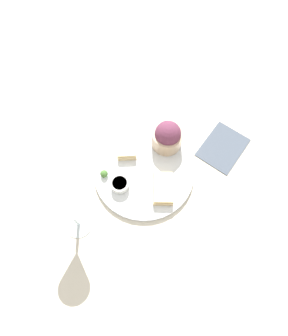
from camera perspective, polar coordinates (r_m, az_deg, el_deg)
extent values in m
plane|color=beige|center=(0.79, 0.00, -0.98)|extent=(4.00, 4.00, 0.00)
cylinder|color=silver|center=(0.78, 0.00, -0.79)|extent=(0.30, 0.30, 0.01)
cylinder|color=tan|center=(0.79, 5.03, 6.36)|extent=(0.09, 0.09, 0.06)
sphere|color=#6B334C|center=(0.77, 5.20, 7.41)|extent=(0.08, 0.08, 0.08)
cylinder|color=white|center=(0.75, -5.27, -3.57)|extent=(0.05, 0.05, 0.03)
cylinder|color=#D14C38|center=(0.74, -5.33, -3.32)|extent=(0.04, 0.04, 0.01)
cube|color=#D1B27F|center=(0.75, 4.15, -4.48)|extent=(0.11, 0.09, 0.02)
cube|color=beige|center=(0.74, 4.22, -4.15)|extent=(0.10, 0.08, 0.01)
cube|color=#D1B27F|center=(0.80, -3.78, 4.60)|extent=(0.10, 0.09, 0.02)
cube|color=beige|center=(0.79, -3.84, 5.05)|extent=(0.09, 0.08, 0.01)
cylinder|color=silver|center=(0.76, -14.02, -11.68)|extent=(0.08, 0.08, 0.01)
cylinder|color=silver|center=(0.72, -14.73, -11.02)|extent=(0.01, 0.01, 0.07)
cone|color=silver|center=(0.64, -16.54, -9.33)|extent=(0.08, 0.08, 0.10)
sphere|color=#477533|center=(0.77, -8.70, -1.24)|extent=(0.02, 0.02, 0.02)
cube|color=#4C5666|center=(0.86, 16.83, 4.38)|extent=(0.17, 0.15, 0.01)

